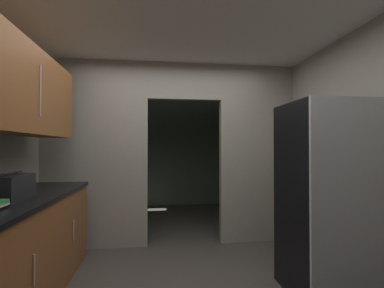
# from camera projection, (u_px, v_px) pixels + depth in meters

# --- Properties ---
(kitchen_overhead_slab) EXTENTS (3.95, 7.06, 0.06)m
(kitchen_overhead_slab) POSITION_uv_depth(u_px,v_px,m) (179.00, 30.00, 2.91)
(kitchen_overhead_slab) COLOR silver
(kitchen_partition) EXTENTS (3.55, 0.12, 2.56)m
(kitchen_partition) POSITION_uv_depth(u_px,v_px,m) (170.00, 148.00, 3.95)
(kitchen_partition) COLOR #9E998C
(kitchen_partition) RESTS_ON ground
(adjoining_room_shell) EXTENTS (3.55, 2.80, 2.56)m
(adjoining_room_shell) POSITION_uv_depth(u_px,v_px,m) (168.00, 152.00, 5.85)
(adjoining_room_shell) COLOR slate
(adjoining_room_shell) RESTS_ON ground
(refrigerator) EXTENTS (0.77, 0.73, 1.78)m
(refrigerator) POSITION_uv_depth(u_px,v_px,m) (329.00, 198.00, 2.61)
(refrigerator) COLOR black
(refrigerator) RESTS_ON ground
(lower_cabinet_run) EXTENTS (0.68, 2.16, 0.93)m
(lower_cabinet_run) POSITION_uv_depth(u_px,v_px,m) (17.00, 251.00, 2.41)
(lower_cabinet_run) COLOR brown
(lower_cabinet_run) RESTS_ON ground
(upper_cabinet_counterside) EXTENTS (0.36, 1.94, 0.77)m
(upper_cabinet_counterside) POSITION_uv_depth(u_px,v_px,m) (18.00, 90.00, 2.43)
(upper_cabinet_counterside) COLOR brown
(boombox) EXTENTS (0.20, 0.42, 0.23)m
(boombox) POSITION_uv_depth(u_px,v_px,m) (12.00, 188.00, 2.27)
(boombox) COLOR black
(boombox) RESTS_ON lower_cabinet_run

